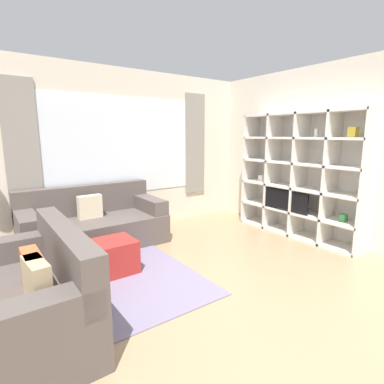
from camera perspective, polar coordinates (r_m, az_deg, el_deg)
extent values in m
plane|color=#9E7F5B|center=(3.02, 15.27, -22.35)|extent=(16.00, 16.00, 0.00)
cube|color=beige|center=(5.22, -13.15, 7.46)|extent=(5.98, 0.07, 2.70)
cube|color=white|center=(5.17, -13.02, 8.55)|extent=(2.63, 0.01, 1.60)
cube|color=gray|center=(4.78, -29.68, 7.24)|extent=(0.44, 0.03, 1.90)
cube|color=gray|center=(5.90, 0.58, 9.08)|extent=(0.44, 0.03, 1.90)
cube|color=beige|center=(5.46, 18.93, 7.30)|extent=(0.07, 4.43, 2.70)
cube|color=slate|center=(3.70, -18.10, -15.86)|extent=(2.13, 2.23, 0.01)
cube|color=silver|center=(5.28, 21.06, 3.13)|extent=(0.02, 2.10, 1.98)
cube|color=silver|center=(4.61, 30.54, 1.30)|extent=(0.43, 0.04, 1.98)
cube|color=silver|center=(4.84, 24.88, 2.19)|extent=(0.43, 0.04, 1.98)
cube|color=silver|center=(5.11, 19.78, 2.97)|extent=(0.43, 0.04, 1.98)
cube|color=silver|center=(5.42, 15.21, 3.65)|extent=(0.43, 0.04, 1.98)
cube|color=silver|center=(5.76, 11.16, 4.24)|extent=(0.43, 0.04, 1.98)
cube|color=silver|center=(5.32, 19.10, -7.43)|extent=(0.43, 2.10, 0.04)
cube|color=silver|center=(5.22, 19.36, -3.49)|extent=(0.43, 2.10, 0.04)
cube|color=silver|center=(5.14, 19.63, 0.79)|extent=(0.43, 2.10, 0.04)
cube|color=silver|center=(5.09, 19.92, 5.18)|extent=(0.43, 2.10, 0.04)
cube|color=silver|center=(5.07, 20.21, 9.63)|extent=(0.43, 2.10, 0.04)
cube|color=silver|center=(5.08, 20.50, 13.88)|extent=(0.43, 2.10, 0.04)
cube|color=black|center=(5.10, 17.32, -1.54)|extent=(0.04, 0.83, 0.34)
cube|color=black|center=(5.15, 17.36, -3.18)|extent=(0.10, 0.24, 0.03)
cylinder|color=white|center=(4.91, 22.59, 10.36)|extent=(0.06, 0.06, 0.12)
cube|color=#388947|center=(4.80, 26.85, -4.39)|extent=(0.09, 0.09, 0.11)
cube|color=gold|center=(4.65, 28.36, 10.02)|extent=(0.11, 0.11, 0.14)
cube|color=white|center=(5.57, 13.19, 2.60)|extent=(0.10, 0.10, 0.10)
cube|color=#564C47|center=(4.66, -17.84, -7.45)|extent=(1.99, 0.94, 0.43)
cube|color=#564C47|center=(4.90, -19.53, -1.35)|extent=(1.99, 0.18, 0.45)
cube|color=#564C47|center=(4.40, -28.99, -5.02)|extent=(0.24, 0.88, 0.22)
cube|color=#564C47|center=(4.89, -8.30, -2.24)|extent=(0.24, 0.88, 0.22)
cube|color=beige|center=(4.64, -18.87, -2.67)|extent=(0.34, 0.13, 0.34)
cube|color=#564C47|center=(2.97, -29.85, -19.32)|extent=(0.94, 1.62, 0.43)
cube|color=#564C47|center=(2.83, -22.94, -10.38)|extent=(0.18, 1.62, 0.45)
cube|color=#564C47|center=(3.47, -31.64, -9.30)|extent=(0.88, 0.24, 0.22)
cube|color=#564C47|center=(2.21, -28.55, -20.42)|extent=(0.88, 0.24, 0.22)
cube|color=#C65B33|center=(2.67, -28.04, -13.46)|extent=(0.12, 0.34, 0.34)
cube|color=tan|center=(2.49, -27.38, -15.14)|extent=(0.15, 0.35, 0.34)
cube|color=#A82823|center=(3.76, -15.93, -12.02)|extent=(0.66, 0.46, 0.40)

